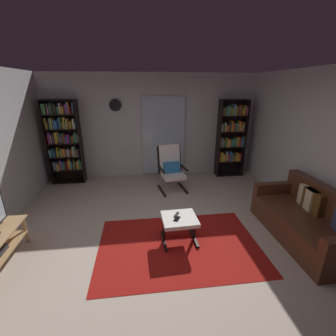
% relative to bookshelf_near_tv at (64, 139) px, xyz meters
% --- Properties ---
extents(ground_plane, '(7.02, 7.02, 0.00)m').
position_rel_bookshelf_near_tv_xyz_m(ground_plane, '(2.14, -2.61, -1.09)').
color(ground_plane, '#BDAA98').
extents(wall_back, '(5.60, 0.06, 2.60)m').
position_rel_bookshelf_near_tv_xyz_m(wall_back, '(2.14, 0.29, 0.21)').
color(wall_back, silver).
rests_on(wall_back, ground).
extents(glass_door_panel, '(1.10, 0.01, 2.00)m').
position_rel_bookshelf_near_tv_xyz_m(glass_door_panel, '(2.42, 0.23, -0.04)').
color(glass_door_panel, silver).
extents(area_rug, '(2.41, 1.61, 0.01)m').
position_rel_bookshelf_near_tv_xyz_m(area_rug, '(2.32, -2.79, -1.09)').
color(area_rug, maroon).
rests_on(area_rug, ground).
extents(bookshelf_near_tv, '(0.77, 0.30, 2.01)m').
position_rel_bookshelf_near_tv_xyz_m(bookshelf_near_tv, '(0.00, 0.00, 0.00)').
color(bookshelf_near_tv, black).
rests_on(bookshelf_near_tv, ground).
extents(bookshelf_near_sofa, '(0.71, 0.30, 1.98)m').
position_rel_bookshelf_near_tv_xyz_m(bookshelf_near_sofa, '(4.15, -0.00, -0.04)').
color(bookshelf_near_sofa, black).
rests_on(bookshelf_near_sofa, ground).
extents(leather_sofa, '(0.84, 1.78, 0.82)m').
position_rel_bookshelf_near_tv_xyz_m(leather_sofa, '(4.35, -2.84, -0.79)').
color(leather_sofa, '#4F2A19').
rests_on(leather_sofa, ground).
extents(lounge_armchair, '(0.66, 0.73, 1.02)m').
position_rel_bookshelf_near_tv_xyz_m(lounge_armchair, '(2.49, -0.72, -0.56)').
color(lounge_armchair, black).
rests_on(lounge_armchair, ground).
extents(ottoman, '(0.54, 0.50, 0.42)m').
position_rel_bookshelf_near_tv_xyz_m(ottoman, '(2.35, -2.67, -0.75)').
color(ottoman, white).
rests_on(ottoman, ground).
extents(tv_remote, '(0.11, 0.14, 0.02)m').
position_rel_bookshelf_near_tv_xyz_m(tv_remote, '(2.31, -2.60, -0.67)').
color(tv_remote, black).
rests_on(tv_remote, ottoman).
extents(cell_phone, '(0.13, 0.16, 0.01)m').
position_rel_bookshelf_near_tv_xyz_m(cell_phone, '(2.30, -2.71, -0.67)').
color(cell_phone, black).
rests_on(cell_phone, ottoman).
extents(wall_clock, '(0.29, 0.03, 0.29)m').
position_rel_bookshelf_near_tv_xyz_m(wall_clock, '(1.25, 0.22, 0.76)').
color(wall_clock, silver).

